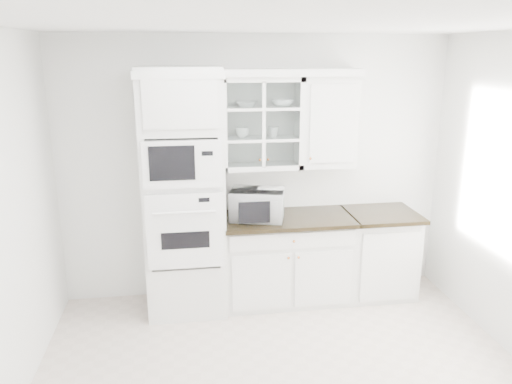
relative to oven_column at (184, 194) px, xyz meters
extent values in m
cube|color=white|center=(0.75, 0.32, 0.15)|extent=(4.00, 0.02, 2.70)
cube|color=white|center=(0.75, -1.42, 1.49)|extent=(4.00, 3.50, 0.02)
cube|color=silver|center=(0.00, 0.01, 0.00)|extent=(0.76, 0.65, 2.40)
cube|color=white|center=(0.00, -0.33, -0.26)|extent=(0.70, 0.03, 0.72)
cube|color=black|center=(0.00, -0.35, -0.34)|extent=(0.44, 0.01, 0.16)
cube|color=white|center=(0.00, -0.33, 0.37)|extent=(0.70, 0.03, 0.43)
cube|color=black|center=(-0.09, -0.35, 0.39)|extent=(0.40, 0.01, 0.31)
cube|color=silver|center=(1.03, 0.03, -0.76)|extent=(1.30, 0.60, 0.88)
cube|color=black|center=(1.03, 0.00, -0.30)|extent=(1.32, 0.67, 0.04)
cube|color=silver|center=(2.03, 0.03, -0.76)|extent=(0.70, 0.60, 0.88)
cube|color=black|center=(2.03, 0.00, -0.30)|extent=(0.72, 0.67, 0.04)
cube|color=silver|center=(0.78, 0.17, 0.65)|extent=(0.80, 0.33, 0.90)
cube|color=silver|center=(0.78, 0.17, 0.50)|extent=(0.74, 0.29, 0.02)
cube|color=silver|center=(0.78, 0.17, 0.80)|extent=(0.74, 0.29, 0.02)
cube|color=silver|center=(1.46, 0.17, 0.65)|extent=(0.55, 0.33, 0.90)
cube|color=white|center=(0.68, 0.14, 1.14)|extent=(2.14, 0.38, 0.07)
imported|color=white|center=(0.72, 0.01, -0.13)|extent=(0.61, 0.55, 0.30)
imported|color=white|center=(0.63, 0.17, 0.84)|extent=(0.23, 0.23, 0.05)
imported|color=white|center=(0.99, 0.15, 0.84)|extent=(0.24, 0.24, 0.07)
imported|color=white|center=(0.59, 0.18, 0.56)|extent=(0.16, 0.16, 0.10)
imported|color=white|center=(0.90, 0.17, 0.56)|extent=(0.13, 0.13, 0.11)
camera|label=1|loc=(0.01, -4.67, 1.32)|focal=35.00mm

